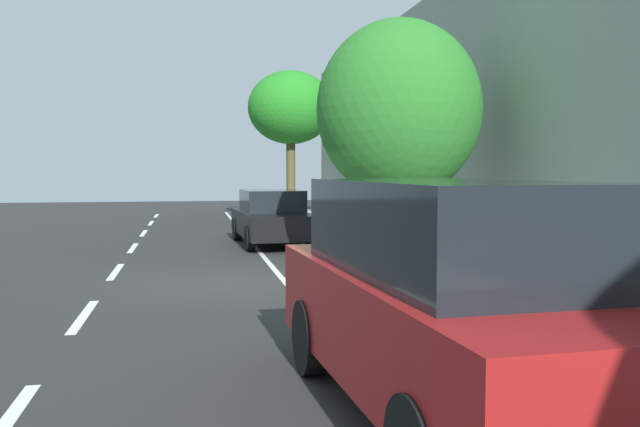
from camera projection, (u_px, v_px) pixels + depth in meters
name	position (u px, v px, depth m)	size (l,w,h in m)	color
ground	(251.00, 282.00, 12.33)	(65.08, 65.08, 0.00)	#292929
sidewalk	(443.00, 272.00, 13.05)	(3.20, 40.68, 0.13)	#AA95A2
curb_edge	(360.00, 275.00, 12.72)	(0.16, 40.68, 0.13)	gray
lane_stripe_centre	(103.00, 290.00, 11.50)	(0.14, 40.00, 0.01)	white
lane_stripe_bike_edge	(284.00, 281.00, 12.45)	(0.12, 40.68, 0.01)	white
building_facade	(533.00, 102.00, 13.18)	(0.50, 40.68, 6.83)	gray
parked_suv_red_second	(452.00, 297.00, 5.50)	(2.15, 4.79, 1.99)	maroon
parked_sedan_black_mid	(272.00, 218.00, 18.44)	(2.01, 4.48, 1.52)	black
bicycle_at_curb	(381.00, 288.00, 9.67)	(1.31, 1.16, 0.72)	black
cyclist_with_backpack	(406.00, 242.00, 9.21)	(0.52, 0.56, 1.76)	#C6B284
street_tree_mid_block	(399.00, 110.00, 13.35)	(3.31, 3.31, 4.97)	brown
street_tree_far_end	(291.00, 108.00, 27.50)	(3.54, 3.54, 6.05)	#4C4525
pedestrian_on_phone	(386.00, 208.00, 17.74)	(0.31, 0.61, 1.64)	black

